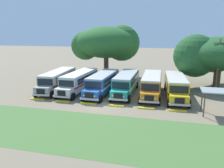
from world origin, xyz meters
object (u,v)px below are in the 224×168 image
object	(u,v)px
utility_pole	(218,65)
waiting_shelter	(219,93)
parked_bus_slot_2	(103,82)
parked_bus_slot_5	(176,85)
parked_bus_slot_4	(152,84)
broad_shade_tree	(108,43)
parked_bus_slot_0	(58,79)
secondary_tree	(216,55)
parked_bus_slot_1	(79,81)
parked_bus_slot_3	(126,82)

from	to	relation	value
utility_pole	waiting_shelter	bearing A→B (deg)	-98.16
parked_bus_slot_2	parked_bus_slot_5	distance (m)	10.31
utility_pole	waiting_shelter	distance (m)	9.40
parked_bus_slot_4	utility_pole	xyz separation A→B (m)	(8.90, 2.52, 2.60)
broad_shade_tree	waiting_shelter	world-z (taller)	broad_shade_tree
parked_bus_slot_0	secondary_tree	world-z (taller)	secondary_tree
broad_shade_tree	waiting_shelter	size ratio (longest dim) A/B	3.62
parked_bus_slot_1	parked_bus_slot_3	world-z (taller)	same
parked_bus_slot_3	parked_bus_slot_5	size ratio (longest dim) A/B	0.99
parked_bus_slot_0	parked_bus_slot_5	bearing A→B (deg)	85.99
parked_bus_slot_2	broad_shade_tree	size ratio (longest dim) A/B	0.83
parked_bus_slot_2	parked_bus_slot_5	bearing A→B (deg)	92.88
parked_bus_slot_1	utility_pole	size ratio (longest dim) A/B	1.38
secondary_tree	waiting_shelter	bearing A→B (deg)	-97.04
parked_bus_slot_0	parked_bus_slot_4	bearing A→B (deg)	87.25
secondary_tree	utility_pole	xyz separation A→B (m)	(-0.40, -4.74, -1.08)
parked_bus_slot_0	waiting_shelter	size ratio (longest dim) A/B	3.04
utility_pole	parked_bus_slot_5	bearing A→B (deg)	-153.55
parked_bus_slot_3	waiting_shelter	distance (m)	13.09
parked_bus_slot_3	broad_shade_tree	world-z (taller)	broad_shade_tree
parked_bus_slot_3	waiting_shelter	world-z (taller)	parked_bus_slot_3
parked_bus_slot_5	parked_bus_slot_0	bearing A→B (deg)	-93.17
parked_bus_slot_0	broad_shade_tree	world-z (taller)	broad_shade_tree
parked_bus_slot_4	parked_bus_slot_5	xyz separation A→B (m)	(3.29, -0.26, 0.00)
parked_bus_slot_4	broad_shade_tree	xyz separation A→B (m)	(-9.75, 11.80, 5.13)
parked_bus_slot_2	waiting_shelter	world-z (taller)	parked_bus_slot_2
parked_bus_slot_4	parked_bus_slot_5	distance (m)	3.31
parked_bus_slot_2	secondary_tree	world-z (taller)	secondary_tree
parked_bus_slot_1	secondary_tree	size ratio (longest dim) A/B	0.86
parked_bus_slot_0	utility_pole	distance (m)	23.62
parked_bus_slot_0	broad_shade_tree	xyz separation A→B (m)	(4.63, 12.35, 5.13)
waiting_shelter	parked_bus_slot_1	bearing A→B (deg)	161.88
parked_bus_slot_2	secondary_tree	bearing A→B (deg)	116.34
parked_bus_slot_5	broad_shade_tree	distance (m)	18.50
broad_shade_tree	parked_bus_slot_2	bearing A→B (deg)	-77.67
parked_bus_slot_3	parked_bus_slot_5	bearing A→B (deg)	86.47
parked_bus_slot_4	broad_shade_tree	bearing A→B (deg)	-142.74
parked_bus_slot_2	broad_shade_tree	world-z (taller)	broad_shade_tree
parked_bus_slot_3	parked_bus_slot_4	bearing A→B (deg)	88.63
parked_bus_slot_4	waiting_shelter	xyz separation A→B (m)	(7.59, -6.63, 0.87)
parked_bus_slot_4	broad_shade_tree	distance (m)	16.14
parked_bus_slot_4	waiting_shelter	world-z (taller)	parked_bus_slot_4
parked_bus_slot_2	parked_bus_slot_4	world-z (taller)	same
parked_bus_slot_1	utility_pole	xyz separation A→B (m)	(19.67, 3.14, 2.60)
parked_bus_slot_5	secondary_tree	xyz separation A→B (m)	(6.01, 7.52, 3.68)
waiting_shelter	parked_bus_slot_4	bearing A→B (deg)	138.88
parked_bus_slot_1	secondary_tree	distance (m)	21.88
parked_bus_slot_5	broad_shade_tree	size ratio (longest dim) A/B	0.84
parked_bus_slot_4	parked_bus_slot_3	bearing A→B (deg)	-92.36
parked_bus_slot_2	waiting_shelter	distance (m)	15.76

